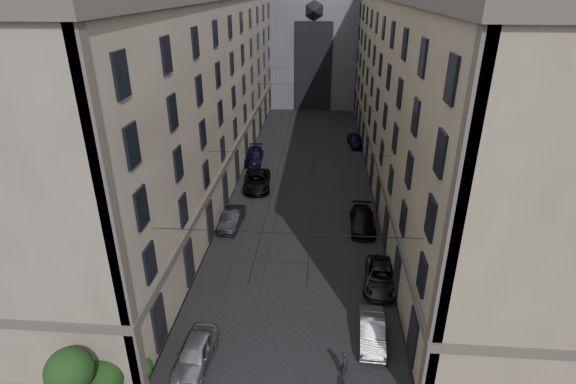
% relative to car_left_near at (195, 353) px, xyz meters
% --- Properties ---
extents(sidewalk_left, '(7.00, 80.00, 0.15)m').
position_rel_car_left_near_xyz_m(sidewalk_left, '(-5.71, 27.77, -0.66)').
color(sidewalk_left, '#383533').
rests_on(sidewalk_left, ground).
extents(sidewalk_right, '(7.00, 80.00, 0.15)m').
position_rel_car_left_near_xyz_m(sidewalk_right, '(15.29, 27.77, -0.66)').
color(sidewalk_right, '#383533').
rests_on(sidewalk_right, ground).
extents(building_left, '(13.60, 60.60, 18.85)m').
position_rel_car_left_near_xyz_m(building_left, '(-8.65, 27.77, 8.61)').
color(building_left, '#50473D').
rests_on(building_left, ground).
extents(building_right, '(13.60, 60.60, 18.85)m').
position_rel_car_left_near_xyz_m(building_right, '(18.23, 27.77, 8.61)').
color(building_right, brown).
rests_on(building_right, ground).
extents(shrub_cluster, '(3.90, 4.40, 3.90)m').
position_rel_car_left_near_xyz_m(shrub_cluster, '(-3.93, -3.23, 1.07)').
color(shrub_cluster, black).
rests_on(shrub_cluster, sidewalk_left).
extents(tram_wires, '(14.00, 60.00, 0.43)m').
position_rel_car_left_near_xyz_m(tram_wires, '(4.79, 27.40, 6.52)').
color(tram_wires, black).
rests_on(tram_wires, ground).
extents(car_left_near, '(2.02, 4.40, 1.46)m').
position_rel_car_left_near_xyz_m(car_left_near, '(0.00, 0.00, 0.00)').
color(car_left_near, slate).
rests_on(car_left_near, ground).
extents(car_left_midnear, '(1.73, 4.45, 1.44)m').
position_rel_car_left_near_xyz_m(car_left_midnear, '(-0.96, 15.52, -0.01)').
color(car_left_midnear, black).
rests_on(car_left_midnear, ground).
extents(car_left_midfar, '(3.14, 5.89, 1.57)m').
position_rel_car_left_near_xyz_m(car_left_midfar, '(0.09, 23.75, 0.06)').
color(car_left_midfar, black).
rests_on(car_left_midfar, ground).
extents(car_left_far, '(2.33, 5.21, 1.48)m').
position_rel_car_left_near_xyz_m(car_left_far, '(-1.41, 31.22, 0.01)').
color(car_left_far, black).
rests_on(car_left_far, ground).
extents(car_right_near, '(1.64, 4.20, 1.36)m').
position_rel_car_left_near_xyz_m(car_right_near, '(9.84, 2.54, -0.05)').
color(car_right_near, gray).
rests_on(car_right_near, ground).
extents(car_right_midnear, '(2.83, 5.12, 1.36)m').
position_rel_car_left_near_xyz_m(car_right_midnear, '(10.94, 8.03, -0.05)').
color(car_right_midnear, black).
rests_on(car_right_midnear, ground).
extents(car_right_midfar, '(2.15, 5.10, 1.47)m').
position_rel_car_left_near_xyz_m(car_right_midfar, '(10.26, 16.05, 0.00)').
color(car_right_midfar, black).
rests_on(car_right_midfar, ground).
extents(car_right_far, '(2.36, 4.60, 1.50)m').
position_rel_car_left_near_xyz_m(car_right_far, '(10.99, 37.95, 0.02)').
color(car_right_far, black).
rests_on(car_right_far, ground).
extents(pedestrian, '(0.50, 0.65, 1.61)m').
position_rel_car_left_near_xyz_m(pedestrian, '(8.15, -0.23, 0.07)').
color(pedestrian, black).
rests_on(pedestrian, ground).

